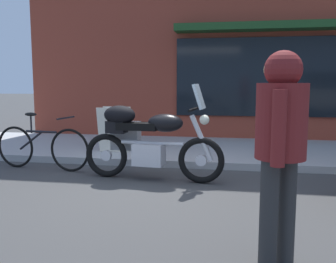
% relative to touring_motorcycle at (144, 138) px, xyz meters
% --- Properties ---
extents(ground_plane, '(80.00, 80.00, 0.00)m').
position_rel_touring_motorcycle_xyz_m(ground_plane, '(0.18, -0.48, -0.61)').
color(ground_plane, '#3C3C3C').
extents(touring_motorcycle, '(2.12, 0.77, 1.41)m').
position_rel_touring_motorcycle_xyz_m(touring_motorcycle, '(0.00, 0.00, 0.00)').
color(touring_motorcycle, black).
rests_on(touring_motorcycle, ground_plane).
extents(parked_bicycle, '(1.73, 0.48, 0.94)m').
position_rel_touring_motorcycle_xyz_m(parked_bicycle, '(-1.82, 0.31, -0.23)').
color(parked_bicycle, black).
rests_on(parked_bicycle, ground_plane).
extents(pedestrian_walking, '(0.44, 0.55, 1.66)m').
position_rel_touring_motorcycle_xyz_m(pedestrian_walking, '(1.65, -2.44, 0.44)').
color(pedestrian_walking, '#2C2C2C').
rests_on(pedestrian_walking, ground_plane).
extents(sandwich_board_sign, '(0.55, 0.40, 0.85)m').
position_rel_touring_motorcycle_xyz_m(sandwich_board_sign, '(-0.95, 1.46, -0.06)').
color(sandwich_board_sign, silver).
rests_on(sandwich_board_sign, sidewalk_curb).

